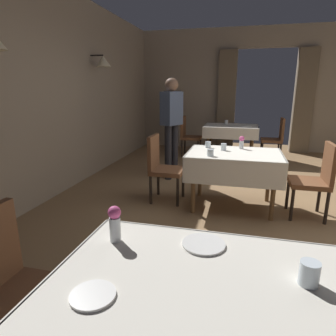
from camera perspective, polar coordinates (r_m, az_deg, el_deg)
name	(u,v)px	position (r m, az deg, el deg)	size (l,w,h in m)	color
ground	(276,212)	(4.08, 20.36, -8.10)	(10.08, 10.08, 0.00)	olive
wall_left	(48,92)	(4.60, -22.30, 13.57)	(0.49, 8.40, 3.00)	gray
wall_back	(265,90)	(7.94, 18.31, 14.20)	(6.40, 0.27, 3.00)	gray
dining_table_near	(214,310)	(1.38, 8.87, -25.70)	(1.45, 1.02, 0.75)	brown
dining_table_mid	(234,161)	(3.91, 12.74, 1.36)	(1.20, 0.88, 0.75)	brown
dining_table_far	(231,130)	(6.80, 12.13, 7.29)	(1.18, 0.90, 0.75)	brown
chair_near_left	(10,284)	(1.92, -28.44, -19.26)	(0.44, 0.44, 0.93)	black
chair_mid_right	(316,177)	(3.96, 26.94, -1.60)	(0.44, 0.44, 0.93)	black
chair_mid_left	(162,165)	(4.09, -1.23, 0.59)	(0.44, 0.44, 0.93)	black
chair_far_left	(188,134)	(6.91, 3.91, 6.57)	(0.44, 0.44, 0.93)	black
chair_far_right	(275,137)	(6.93, 20.20, 5.71)	(0.45, 0.44, 0.93)	black
flower_vase_near	(115,222)	(1.61, -10.31, -10.39)	(0.07, 0.07, 0.20)	silver
plate_near_b	(204,244)	(1.60, 6.96, -14.49)	(0.23, 0.23, 0.01)	white
plate_near_c	(93,295)	(1.30, -14.42, -22.85)	(0.18, 0.18, 0.01)	white
glass_near_d	(309,273)	(1.43, 25.82, -17.98)	(0.08, 0.08, 0.10)	silver
flower_vase_mid	(242,142)	(4.14, 14.14, 4.96)	(0.07, 0.07, 0.17)	silver
glass_mid_b	(208,145)	(4.14, 7.80, 4.54)	(0.08, 0.08, 0.08)	silver
glass_mid_c	(224,147)	(3.99, 10.78, 4.07)	(0.07, 0.07, 0.09)	silver
glass_mid_d	(210,153)	(3.62, 8.26, 2.98)	(0.08, 0.08, 0.08)	silver
glass_far_a	(226,122)	(6.99, 11.30, 8.76)	(0.08, 0.08, 0.10)	silver
plate_far_b	(247,126)	(6.67, 15.10, 7.87)	(0.23, 0.23, 0.01)	white
person_waiter_by_doorway	(172,111)	(7.10, 0.87, 10.97)	(0.38, 0.42, 1.72)	black
person_diner_standing_aside	(172,120)	(5.05, 0.69, 9.25)	(0.35, 0.42, 1.72)	black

